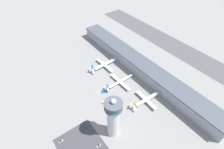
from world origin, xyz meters
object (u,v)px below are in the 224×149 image
Objects in this scene: airplane_gate_alpha at (104,65)px; car_blue_compact at (99,146)px; airplane_gate_charlie at (146,100)px; car_maroon_suv at (85,127)px; service_truck_fuel at (105,103)px; service_truck_catering at (105,91)px; car_green_van at (61,141)px; control_tower at (113,117)px; airplane_gate_bravo at (120,82)px.

car_blue_compact is (93.63, -70.57, -3.88)m from airplane_gate_alpha.
airplane_gate_charlie is at bearing 98.90° from car_blue_compact.
car_blue_compact is at bearing 1.50° from car_maroon_suv.
service_truck_fuel is (56.07, -36.88, -3.34)m from airplane_gate_alpha.
car_green_van is at bearing -68.91° from service_truck_catering.
control_tower reaches higher than car_maroon_suv.
airplane_gate_charlie is at bearing 1.87° from airplane_gate_alpha.
control_tower is 72.69m from airplane_gate_bravo.
airplane_gate_alpha is at bearing -178.13° from airplane_gate_charlie.
airplane_gate_alpha is at bearing 124.80° from car_green_van.
car_maroon_suv is (-13.37, -73.90, -3.71)m from airplane_gate_charlie.
car_blue_compact is (53.36, -67.57, -3.27)m from airplane_gate_bravo.
car_green_van reaches higher than car_maroon_suv.
car_maroon_suv is (-21.60, -20.46, -25.34)m from control_tower.
control_tower is at bearing -22.04° from service_truck_fuel.
airplane_gate_alpha reaches higher than airplane_gate_bravo.
control_tower is 105.88m from airplane_gate_alpha.
airplane_gate_bravo is 9.84× the size of car_maroon_suv.
car_maroon_suv is (28.21, -44.62, -0.51)m from service_truck_catering.
airplane_gate_bravo is at bearing 112.69° from car_maroon_suv.
service_truck_fuel is (-34.32, 13.89, -24.88)m from control_tower.
car_green_van is 1.04× the size of car_blue_compact.
control_tower reaches higher than airplane_gate_alpha.
car_maroon_suv is at bearing -100.25° from airplane_gate_charlie.
airplane_gate_charlie is 8.98× the size of car_blue_compact.
car_maroon_suv is at bearing -57.70° from service_truck_catering.
control_tower is at bearing -29.32° from airplane_gate_alpha.
service_truck_fuel is 36.63m from car_maroon_suv.
car_green_van is (27.52, -71.36, -0.49)m from service_truck_catering.
airplane_gate_charlie is (-8.23, 53.44, -21.63)m from control_tower.
airplane_gate_charlie is 74.24m from car_blue_compact.
control_tower is at bearing -81.25° from airplane_gate_charlie.
service_truck_catering is 52.79m from car_maroon_suv.
control_tower reaches higher than service_truck_fuel.
service_truck_fuel is 1.70× the size of car_maroon_suv.
service_truck_catering is at bearing -89.24° from airplane_gate_bravo.
car_green_van is at bearing -55.20° from airplane_gate_alpha.
control_tower reaches higher than airplane_gate_bravo.
car_blue_compact is 24.84m from car_maroon_suv.
service_truck_catering is 68.90m from car_blue_compact.
car_blue_compact is at bearing 47.02° from car_green_van.
car_blue_compact is (53.05, -43.97, -0.58)m from service_truck_catering.
airplane_gate_charlie is 5.22× the size of service_truck_catering.
service_truck_catering is at bearing 140.35° from car_blue_compact.
service_truck_catering is at bearing 122.30° from car_maroon_suv.
control_tower is 39.08m from car_maroon_suv.
airplane_gate_charlie is at bearing 7.72° from airplane_gate_bravo.
airplane_gate_alpha is 40.38m from airplane_gate_bravo.
service_truck_fuel is 1.68× the size of car_blue_compact.
airplane_gate_alpha is 82.20m from airplane_gate_charlie.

